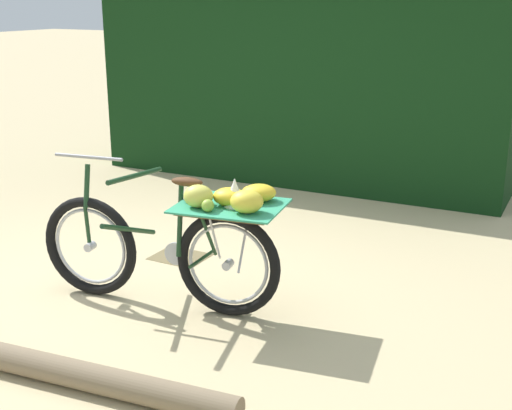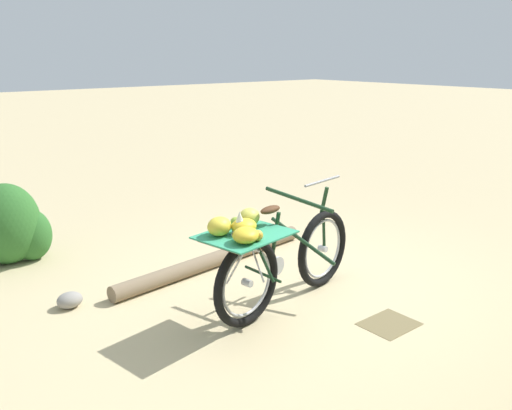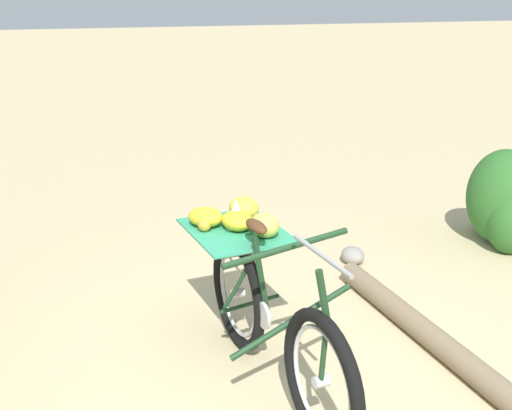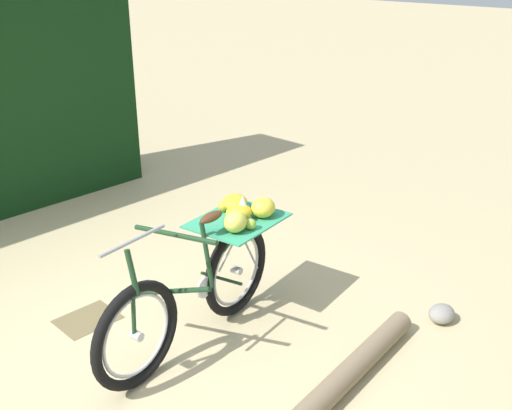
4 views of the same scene
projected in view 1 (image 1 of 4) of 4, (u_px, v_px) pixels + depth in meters
ground_plane at (145, 284)px, 5.10m from camera, size 60.00×60.00×0.00m
foliage_hedge at (299, 63)px, 7.64m from camera, size 4.75×1.02×2.69m
bicycle at (176, 239)px, 4.58m from camera, size 1.80×0.79×1.03m
fallen_log at (41, 366)px, 3.83m from camera, size 2.43×0.43×0.16m
leaf_litter_patch at (180, 257)px, 5.64m from camera, size 0.44×0.36×0.01m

